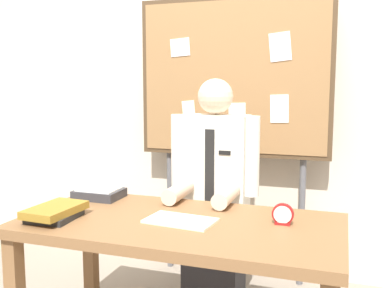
{
  "coord_description": "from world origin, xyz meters",
  "views": [
    {
      "loc": [
        0.74,
        -1.95,
        1.37
      ],
      "look_at": [
        0.0,
        0.18,
        1.08
      ],
      "focal_mm": 41.65,
      "sensor_mm": 36.0,
      "label": 1
    }
  ],
  "objects_px": {
    "bulletin_board": "(233,81)",
    "open_notebook": "(180,221)",
    "paper_tray": "(99,193)",
    "desk": "(180,238)",
    "desk_clock": "(283,215)",
    "book_stack": "(55,212)",
    "person": "(214,203)"
  },
  "relations": [
    {
      "from": "bulletin_board",
      "to": "open_notebook",
      "type": "bearing_deg",
      "value": -89.37
    },
    {
      "from": "paper_tray",
      "to": "desk",
      "type": "bearing_deg",
      "value": -23.05
    },
    {
      "from": "desk_clock",
      "to": "paper_tray",
      "type": "distance_m",
      "value": 1.08
    },
    {
      "from": "book_stack",
      "to": "desk_clock",
      "type": "height_order",
      "value": "desk_clock"
    },
    {
      "from": "open_notebook",
      "to": "desk_clock",
      "type": "xyz_separation_m",
      "value": [
        0.47,
        0.11,
        0.04
      ]
    },
    {
      "from": "open_notebook",
      "to": "desk_clock",
      "type": "distance_m",
      "value": 0.48
    },
    {
      "from": "person",
      "to": "bulletin_board",
      "type": "distance_m",
      "value": 0.86
    },
    {
      "from": "person",
      "to": "book_stack",
      "type": "bearing_deg",
      "value": -126.43
    },
    {
      "from": "bulletin_board",
      "to": "paper_tray",
      "type": "height_order",
      "value": "bulletin_board"
    },
    {
      "from": "bulletin_board",
      "to": "desk_clock",
      "type": "relative_size",
      "value": 19.38
    },
    {
      "from": "person",
      "to": "desk_clock",
      "type": "xyz_separation_m",
      "value": [
        0.48,
        -0.51,
        0.11
      ]
    },
    {
      "from": "bulletin_board",
      "to": "book_stack",
      "type": "height_order",
      "value": "bulletin_board"
    },
    {
      "from": "open_notebook",
      "to": "paper_tray",
      "type": "xyz_separation_m",
      "value": [
        -0.6,
        0.27,
        0.02
      ]
    },
    {
      "from": "person",
      "to": "bulletin_board",
      "type": "bearing_deg",
      "value": 89.98
    },
    {
      "from": "bulletin_board",
      "to": "book_stack",
      "type": "xyz_separation_m",
      "value": [
        -0.58,
        -1.23,
        -0.64
      ]
    },
    {
      "from": "desk",
      "to": "paper_tray",
      "type": "height_order",
      "value": "paper_tray"
    },
    {
      "from": "desk",
      "to": "bulletin_board",
      "type": "bearing_deg",
      "value": 89.99
    },
    {
      "from": "desk",
      "to": "desk_clock",
      "type": "distance_m",
      "value": 0.51
    },
    {
      "from": "desk_clock",
      "to": "paper_tray",
      "type": "height_order",
      "value": "desk_clock"
    },
    {
      "from": "paper_tray",
      "to": "book_stack",
      "type": "bearing_deg",
      "value": -88.4
    },
    {
      "from": "bulletin_board",
      "to": "paper_tray",
      "type": "xyz_separation_m",
      "value": [
        -0.59,
        -0.8,
        -0.65
      ]
    },
    {
      "from": "open_notebook",
      "to": "desk_clock",
      "type": "relative_size",
      "value": 3.22
    },
    {
      "from": "open_notebook",
      "to": "paper_tray",
      "type": "distance_m",
      "value": 0.66
    },
    {
      "from": "person",
      "to": "open_notebook",
      "type": "bearing_deg",
      "value": -88.9
    },
    {
      "from": "bulletin_board",
      "to": "desk_clock",
      "type": "xyz_separation_m",
      "value": [
        0.48,
        -0.95,
        -0.63
      ]
    },
    {
      "from": "person",
      "to": "open_notebook",
      "type": "height_order",
      "value": "person"
    },
    {
      "from": "book_stack",
      "to": "paper_tray",
      "type": "bearing_deg",
      "value": 91.6
    },
    {
      "from": "person",
      "to": "bulletin_board",
      "type": "relative_size",
      "value": 0.72
    },
    {
      "from": "open_notebook",
      "to": "paper_tray",
      "type": "height_order",
      "value": "paper_tray"
    },
    {
      "from": "open_notebook",
      "to": "paper_tray",
      "type": "relative_size",
      "value": 1.26
    },
    {
      "from": "desk",
      "to": "desk_clock",
      "type": "height_order",
      "value": "desk_clock"
    },
    {
      "from": "bulletin_board",
      "to": "person",
      "type": "bearing_deg",
      "value": -90.02
    }
  ]
}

